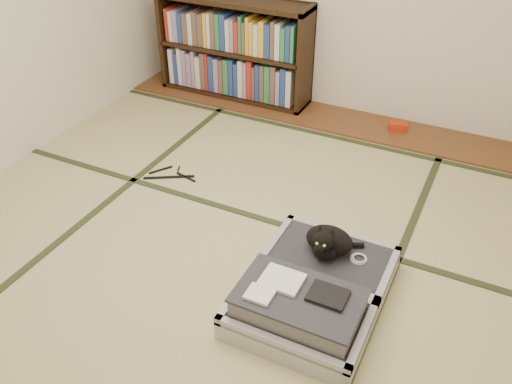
% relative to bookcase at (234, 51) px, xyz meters
% --- Properties ---
extents(floor, '(4.50, 4.50, 0.00)m').
position_rel_bookcase_xyz_m(floor, '(1.02, -2.07, -0.45)').
color(floor, '#C5BD83').
rests_on(floor, ground).
extents(wood_strip, '(4.00, 0.50, 0.02)m').
position_rel_bookcase_xyz_m(wood_strip, '(1.02, -0.07, -0.44)').
color(wood_strip, brown).
rests_on(wood_strip, ground).
extents(red_item, '(0.17, 0.13, 0.07)m').
position_rel_bookcase_xyz_m(red_item, '(1.61, -0.04, -0.40)').
color(red_item, red).
rests_on(red_item, wood_strip).
extents(room_shell, '(4.50, 4.50, 4.50)m').
position_rel_bookcase_xyz_m(room_shell, '(1.02, -2.07, 1.01)').
color(room_shell, white).
rests_on(room_shell, ground).
extents(tatami_borders, '(4.00, 4.50, 0.01)m').
position_rel_bookcase_xyz_m(tatami_borders, '(1.02, -1.57, -0.45)').
color(tatami_borders, '#2D381E').
rests_on(tatami_borders, ground).
extents(bookcase, '(1.47, 0.34, 0.94)m').
position_rel_bookcase_xyz_m(bookcase, '(0.00, 0.00, 0.00)').
color(bookcase, black).
rests_on(bookcase, wood_strip).
extents(suitcase, '(0.73, 0.97, 0.29)m').
position_rel_bookcase_xyz_m(suitcase, '(1.68, -2.26, -0.35)').
color(suitcase, '#ACACB1').
rests_on(suitcase, floor).
extents(cat, '(0.32, 0.33, 0.26)m').
position_rel_bookcase_xyz_m(cat, '(1.66, -1.97, -0.21)').
color(cat, black).
rests_on(cat, suitcase).
extents(cable_coil, '(0.10, 0.10, 0.02)m').
position_rel_bookcase_xyz_m(cable_coil, '(1.84, -1.93, -0.30)').
color(cable_coil, white).
rests_on(cable_coil, suitcase).
extents(hanger, '(0.38, 0.27, 0.01)m').
position_rel_bookcase_xyz_m(hanger, '(0.24, -1.49, -0.44)').
color(hanger, black).
rests_on(hanger, floor).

